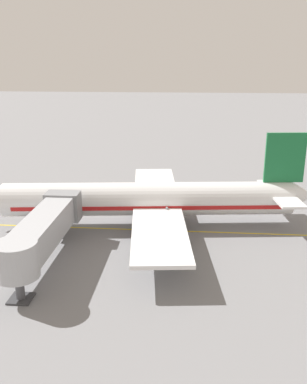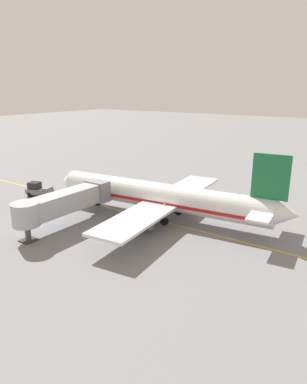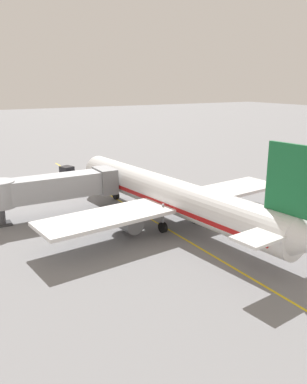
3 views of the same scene
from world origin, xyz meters
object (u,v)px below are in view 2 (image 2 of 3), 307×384
at_px(pushback_tractor, 39,190).
at_px(ground_crew_loader, 202,199).
at_px(parked_airliner, 161,197).
at_px(safety_cone_nose_left, 129,191).
at_px(baggage_cart_second_in_train, 236,207).
at_px(baggage_tug_lead, 230,204).
at_px(jet_bridge, 64,202).
at_px(baggage_cart_third_in_train, 258,211).
at_px(baggage_cart_front, 217,203).
at_px(ground_crew_marshaller, 165,191).
at_px(ground_crew_wing_walker, 188,196).

xyz_separation_m(pushback_tractor, ground_crew_loader, (12.22, -25.39, -0.15)).
height_order(parked_airliner, safety_cone_nose_left, parked_airliner).
bearing_deg(safety_cone_nose_left, pushback_tractor, 133.62).
bearing_deg(pushback_tractor, baggage_cart_second_in_train, -69.52).
bearing_deg(parked_airliner, baggage_tug_lead, -33.58).
xyz_separation_m(jet_bridge, baggage_tug_lead, (19.99, -15.28, -2.74)).
distance_m(pushback_tractor, baggage_cart_third_in_train, 36.67).
bearing_deg(baggage_cart_front, jet_bridge, 142.98).
height_order(ground_crew_marshaller, safety_cone_nose_left, ground_crew_marshaller).
relative_size(pushback_tractor, baggage_cart_third_in_train, 1.69).
bearing_deg(pushback_tractor, ground_crew_marshaller, -56.09).
height_order(parked_airliner, jet_bridge, parked_airliner).
bearing_deg(baggage_tug_lead, parked_airliner, 146.42).
distance_m(parked_airliner, jet_bridge, 13.49).
distance_m(baggage_cart_second_in_train, safety_cone_nose_left, 19.92).
height_order(pushback_tractor, baggage_cart_third_in_train, pushback_tractor).
distance_m(baggage_tug_lead, baggage_cart_third_in_train, 5.05).
xyz_separation_m(jet_bridge, ground_crew_marshaller, (18.98, -3.74, -2.50)).
distance_m(jet_bridge, baggage_tug_lead, 25.31).
relative_size(ground_crew_wing_walker, ground_crew_marshaller, 1.00).
distance_m(baggage_cart_front, ground_crew_wing_walker, 5.67).
xyz_separation_m(baggage_cart_second_in_train, ground_crew_loader, (0.53, 5.89, 0.00)).
bearing_deg(parked_airliner, ground_crew_wing_walker, 3.93).
bearing_deg(baggage_tug_lead, pushback_tractor, 114.01).
bearing_deg(safety_cone_nose_left, ground_crew_marshaller, -78.42).
bearing_deg(ground_crew_wing_walker, baggage_cart_front, -96.12).
height_order(parked_airliner, ground_crew_marshaller, parked_airliner).
xyz_separation_m(baggage_cart_second_in_train, safety_cone_nose_left, (-0.83, 19.89, -0.66)).
relative_size(jet_bridge, ground_crew_marshaller, 8.82).
relative_size(pushback_tractor, baggage_cart_front, 1.69).
distance_m(jet_bridge, baggage_cart_third_in_train, 27.62).
xyz_separation_m(jet_bridge, pushback_tractor, (6.73, 14.49, -2.36)).
relative_size(ground_crew_wing_walker, safety_cone_nose_left, 2.86).
xyz_separation_m(baggage_cart_second_in_train, ground_crew_wing_walker, (0.54, 8.59, 0.00)).
xyz_separation_m(jet_bridge, ground_crew_loader, (18.94, -10.90, -2.50)).
relative_size(ground_crew_marshaller, safety_cone_nose_left, 2.86).
relative_size(pushback_tractor, ground_crew_wing_walker, 2.87).
bearing_deg(pushback_tractor, baggage_cart_front, -67.70).
xyz_separation_m(parked_airliner, ground_crew_marshaller, (8.76, 5.06, -2.23)).
xyz_separation_m(ground_crew_wing_walker, safety_cone_nose_left, (-1.37, 11.30, -0.66)).
bearing_deg(parked_airliner, ground_crew_marshaller, 29.99).
bearing_deg(ground_crew_wing_walker, pushback_tractor, 118.31).
xyz_separation_m(baggage_cart_front, baggage_cart_third_in_train, (0.37, -6.33, 0.00)).
distance_m(parked_airliner, ground_crew_marshaller, 10.36).
height_order(baggage_cart_front, ground_crew_wing_walker, ground_crew_wing_walker).
xyz_separation_m(jet_bridge, baggage_cart_front, (18.34, -13.83, -2.51)).
bearing_deg(ground_crew_wing_walker, ground_crew_marshaller, 89.57).
distance_m(jet_bridge, ground_crew_loader, 22.00).
bearing_deg(baggage_cart_third_in_train, baggage_cart_front, 93.33).
distance_m(parked_airliner, baggage_tug_lead, 11.98).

